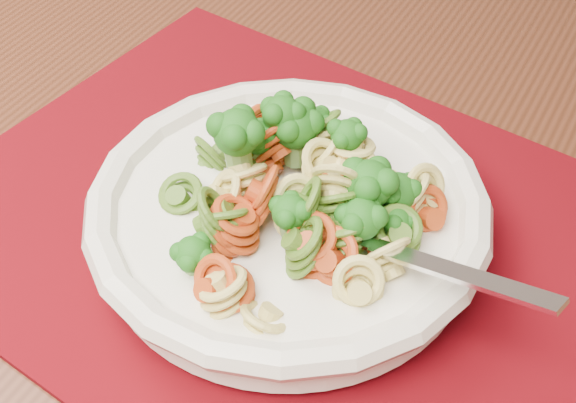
% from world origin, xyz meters
% --- Properties ---
extents(dining_table, '(1.56, 1.14, 0.69)m').
position_xyz_m(dining_table, '(0.38, 0.47, 0.61)').
color(dining_table, '#4C2415').
rests_on(dining_table, ground).
extents(placemat, '(0.52, 0.45, 0.00)m').
position_xyz_m(placemat, '(0.29, 0.36, 0.70)').
color(placemat, '#530309').
rests_on(placemat, dining_table).
extents(pasta_bowl, '(0.24, 0.24, 0.05)m').
position_xyz_m(pasta_bowl, '(0.29, 0.34, 0.73)').
color(pasta_bowl, silver).
rests_on(pasta_bowl, placemat).
extents(pasta_broccoli_heap, '(0.21, 0.21, 0.06)m').
position_xyz_m(pasta_broccoli_heap, '(0.29, 0.34, 0.74)').
color(pasta_broccoli_heap, '#CCC065').
rests_on(pasta_broccoli_heap, pasta_bowl).
extents(fork, '(0.18, 0.10, 0.08)m').
position_xyz_m(fork, '(0.33, 0.32, 0.74)').
color(fork, silver).
rests_on(fork, pasta_bowl).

